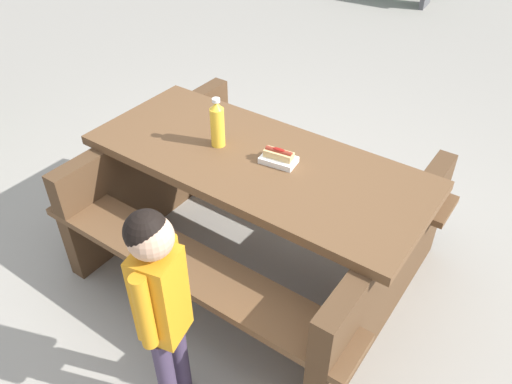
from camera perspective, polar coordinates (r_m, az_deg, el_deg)
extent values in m
plane|color=gray|center=(3.06, 0.00, -7.77)|extent=(30.00, 30.00, 0.00)
cube|color=brown|center=(2.59, 0.00, 3.48)|extent=(1.87, 0.96, 0.05)
cube|color=brown|center=(3.16, 5.88, 3.76)|extent=(1.82, 0.48, 0.04)
cube|color=brown|center=(2.46, -7.62, -8.34)|extent=(1.82, 0.48, 0.04)
cube|color=#4D3520|center=(2.58, 14.50, -9.24)|extent=(0.26, 1.40, 0.70)
cube|color=#4D3520|center=(3.24, -11.36, 2.44)|extent=(0.26, 1.40, 0.70)
cylinder|color=yellow|center=(2.63, -4.38, 7.33)|extent=(0.07, 0.07, 0.21)
cone|color=yellow|center=(2.57, -4.52, 9.77)|extent=(0.07, 0.07, 0.04)
cylinder|color=silver|center=(2.56, -4.55, 10.34)|extent=(0.04, 0.04, 0.02)
cube|color=white|center=(2.54, 2.57, 3.64)|extent=(0.18, 0.11, 0.03)
cube|color=#D8B272|center=(2.52, 2.59, 4.26)|extent=(0.15, 0.06, 0.04)
cylinder|color=maroon|center=(2.51, 2.61, 4.60)|extent=(0.14, 0.03, 0.03)
ellipsoid|color=maroon|center=(2.50, 2.61, 4.83)|extent=(0.07, 0.03, 0.01)
cylinder|color=#3F334C|center=(2.36, -8.68, -17.87)|extent=(0.08, 0.08, 0.51)
cylinder|color=#3F334C|center=(2.32, -10.13, -19.94)|extent=(0.08, 0.08, 0.51)
cube|color=orange|center=(1.97, -10.79, -11.41)|extent=(0.17, 0.18, 0.43)
cylinder|color=orange|center=(2.01, -9.28, -8.92)|extent=(0.06, 0.06, 0.36)
cylinder|color=orange|center=(1.90, -12.56, -13.19)|extent=(0.06, 0.06, 0.36)
sphere|color=tan|center=(1.76, -11.91, -5.04)|extent=(0.17, 0.17, 0.17)
sphere|color=black|center=(1.75, -12.35, -4.42)|extent=(0.16, 0.16, 0.16)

